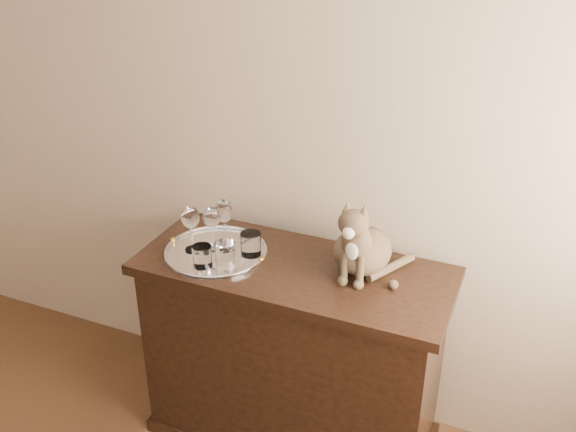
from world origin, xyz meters
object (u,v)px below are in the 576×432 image
at_px(wine_glass_c, 191,229).
at_px(tray, 216,253).
at_px(sideboard, 293,356).
at_px(cat, 364,231).
at_px(tumbler_b, 202,256).
at_px(tumbler_c, 251,244).
at_px(wine_glass_b, 224,223).
at_px(wine_glass_d, 212,228).
at_px(tumbler_a, 225,253).

bearing_deg(wine_glass_c, tray, 13.55).
xyz_separation_m(sideboard, cat, (0.24, 0.08, 0.59)).
distance_m(tumbler_b, tumbler_c, 0.20).
xyz_separation_m(sideboard, wine_glass_b, (-0.31, 0.03, 0.53)).
distance_m(wine_glass_b, tumbler_c, 0.14).
height_order(tray, wine_glass_c, wine_glass_c).
bearing_deg(tray, sideboard, 5.46).
bearing_deg(tumbler_b, wine_glass_d, 102.29).
relative_size(tray, tumbler_a, 4.62).
height_order(wine_glass_c, cat, cat).
bearing_deg(tumbler_c, wine_glass_d, -174.37).
bearing_deg(sideboard, tumbler_c, 177.54).
relative_size(tumbler_a, tumbler_b, 1.04).
bearing_deg(sideboard, wine_glass_b, 173.92).
bearing_deg(wine_glass_c, wine_glass_b, 40.44).
bearing_deg(tray, tumbler_c, 15.81).
bearing_deg(tumbler_b, wine_glass_b, 88.97).
bearing_deg(tumbler_b, cat, 21.93).
bearing_deg(tray, tumbler_b, -87.46).
bearing_deg(wine_glass_b, tumbler_c, -11.20).
height_order(wine_glass_b, cat, cat).
distance_m(tumbler_c, cat, 0.44).
bearing_deg(wine_glass_d, wine_glass_b, 51.73).
relative_size(sideboard, tumbler_c, 13.31).
bearing_deg(wine_glass_d, wine_glass_c, -146.72).
height_order(sideboard, tray, tray).
relative_size(tray, wine_glass_b, 2.03).
bearing_deg(tumbler_a, wine_glass_b, 118.56).
distance_m(tray, tumbler_b, 0.12).
distance_m(wine_glass_b, tumbler_b, 0.18).
relative_size(tumbler_a, tumbler_c, 0.96).
relative_size(wine_glass_c, tumbler_b, 2.26).
bearing_deg(wine_glass_d, sideboard, 1.31).
height_order(tray, wine_glass_b, wine_glass_b).
bearing_deg(tumbler_a, tumbler_c, 59.02).
relative_size(sideboard, tumbler_b, 14.49).
xyz_separation_m(wine_glass_b, wine_glass_d, (-0.03, -0.04, -0.01)).
distance_m(wine_glass_c, wine_glass_d, 0.08).
distance_m(tray, tumbler_a, 0.11).
bearing_deg(cat, tumbler_a, -158.39).
height_order(tumbler_a, tumbler_c, tumbler_c).
relative_size(tray, cat, 1.24).
distance_m(sideboard, tumbler_a, 0.54).
height_order(wine_glass_d, cat, cat).
height_order(wine_glass_b, tumbler_a, wine_glass_b).
height_order(tumbler_b, tumbler_c, tumbler_c).
xyz_separation_m(wine_glass_c, wine_glass_d, (0.07, 0.04, -0.01)).
relative_size(wine_glass_d, tumbler_b, 2.14).
bearing_deg(cat, tumbler_c, -168.09).
relative_size(sideboard, tumbler_a, 13.87).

